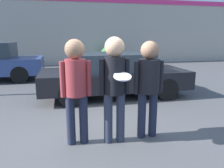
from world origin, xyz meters
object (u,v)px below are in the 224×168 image
parked_car_near (113,74)px  shrub (109,56)px  person_middle_with_frisbee (115,80)px  person_left (76,83)px  person_right (149,80)px

parked_car_near → shrub: 7.50m
person_middle_with_frisbee → person_left: bearing=172.5°
person_left → person_right: (1.29, -0.02, -0.02)m
person_left → person_right: size_ratio=1.02×
parked_car_near → person_right: bearing=-91.0°
person_left → parked_car_near: bearing=65.6°
person_left → parked_car_near: 3.27m
person_left → person_middle_with_frisbee: (0.64, -0.09, 0.03)m
person_left → person_middle_with_frisbee: 0.65m
person_left → person_middle_with_frisbee: bearing=-7.5°
person_right → shrub: size_ratio=1.45×
parked_car_near → shrub: size_ratio=3.69×
shrub → parked_car_near: bearing=-101.3°
person_right → shrub: bearing=81.6°
parked_car_near → shrub: bearing=78.7°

